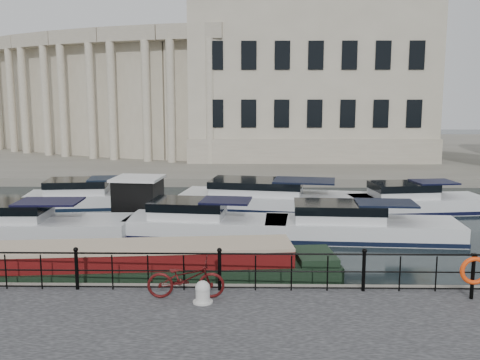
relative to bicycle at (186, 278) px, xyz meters
name	(u,v)px	position (x,y,z in m)	size (l,w,h in m)	color
ground_plane	(224,281)	(0.87, 2.84, -1.09)	(160.00, 160.00, 0.00)	black
far_bank	(241,151)	(0.87, 41.84, -0.82)	(120.00, 42.00, 0.55)	#6B665B
railing	(220,268)	(0.87, 0.59, 0.11)	(24.14, 0.14, 1.22)	black
civic_building	(230,84)	(-0.12, 37.54, 5.94)	(53.55, 31.84, 16.85)	#ADA38C
bicycle	(186,278)	(0.00, 0.00, 0.00)	(0.72, 2.07, 1.09)	#440C0C
mooring_bollard	(203,292)	(0.48, -0.34, -0.27)	(0.53, 0.53, 0.59)	beige
life_ring_post	(474,271)	(7.65, -0.02, 0.24)	(0.77, 0.20, 1.25)	black
narrowboat	(100,271)	(-3.09, 2.74, -0.73)	(15.56, 3.55, 1.56)	black
harbour_hut	(138,201)	(-3.60, 11.32, -0.14)	(3.25, 2.80, 2.19)	#6B665B
cabin_cruisers	(229,213)	(0.73, 11.32, -0.73)	(26.09, 10.00, 1.99)	silver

